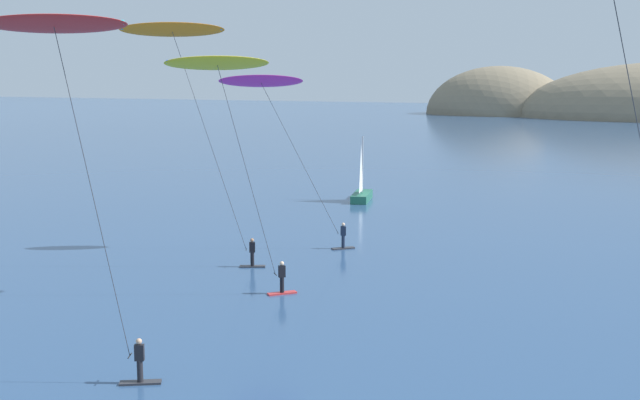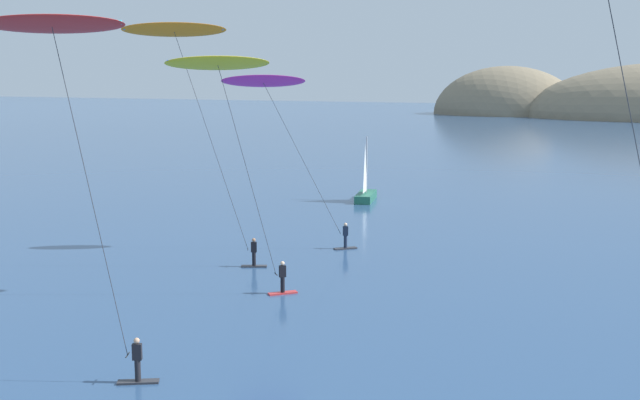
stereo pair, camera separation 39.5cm
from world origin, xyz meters
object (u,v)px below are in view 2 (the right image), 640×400
kitesurfer_red (59,53)px  kitesurfer_magenta (269,93)px  kitesurfer_orange (181,50)px  sailboat_near (366,193)px  kitesurfer_yellow (223,80)px  kitesurfer_lime (611,5)px

kitesurfer_red → kitesurfer_magenta: (-4.07, 22.90, -1.88)m
kitesurfer_orange → kitesurfer_magenta: 7.24m
kitesurfer_red → kitesurfer_magenta: 23.33m
sailboat_near → kitesurfer_yellow: (5.16, -32.66, 10.20)m
kitesurfer_lime → kitesurfer_magenta: 31.42m
kitesurfer_orange → kitesurfer_magenta: bearing=71.9°
kitesurfer_yellow → kitesurfer_magenta: size_ratio=1.08×
kitesurfer_magenta → kitesurfer_orange: bearing=-108.1°
kitesurfer_orange → kitesurfer_magenta: kitesurfer_orange is taller
sailboat_near → kitesurfer_magenta: 23.66m
sailboat_near → kitesurfer_yellow: bearing=-81.0°
kitesurfer_yellow → kitesurfer_magenta: (-3.32, 10.99, -0.87)m
kitesurfer_lime → kitesurfer_yellow: 21.83m
kitesurfer_yellow → kitesurfer_magenta: bearing=106.8°
kitesurfer_lime → kitesurfer_yellow: kitesurfer_lime is taller
kitesurfer_red → kitesurfer_orange: size_ratio=0.94×
kitesurfer_red → kitesurfer_yellow: bearing=93.6°
kitesurfer_yellow → kitesurfer_lime: bearing=-31.8°
kitesurfer_lime → kitesurfer_yellow: (-18.48, 11.44, -2.02)m
sailboat_near → kitesurfer_lime: 51.51m
sailboat_near → kitesurfer_orange: bearing=-90.6°
kitesurfer_magenta → kitesurfer_yellow: bearing=-73.2°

